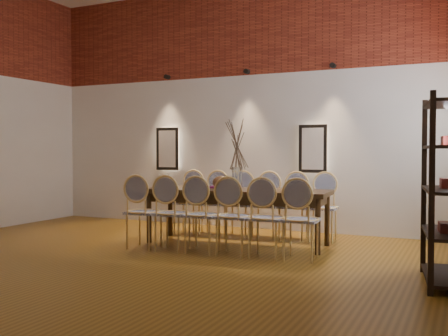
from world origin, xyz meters
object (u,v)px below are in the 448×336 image
at_px(chair_near_a, 144,212).
at_px(chair_near_b, 173,213).
at_px(bowl, 221,182).
at_px(shelving_rack, 445,190).
at_px(chair_far_a, 188,202).
at_px(chair_far_c, 239,204).
at_px(chair_far_f, 322,208).
at_px(chair_near_f, 301,220).
at_px(vase, 237,178).
at_px(chair_far_d, 266,205).
at_px(chair_far_b, 213,203).
at_px(book, 220,187).
at_px(chair_near_d, 234,216).
at_px(dining_table, 237,217).
at_px(chair_near_c, 202,215).
at_px(chair_far_e, 293,206).
at_px(chair_near_e, 267,218).

height_order(chair_near_a, chair_near_b, same).
xyz_separation_m(bowl, shelving_rack, (2.85, -1.02, 0.06)).
bearing_deg(chair_far_a, bowl, 138.92).
height_order(chair_far_c, chair_far_f, same).
relative_size(chair_near_f, vase, 3.13).
bearing_deg(chair_far_d, chair_far_b, -0.00).
bearing_deg(bowl, chair_near_a, -138.91).
relative_size(chair_far_f, vase, 3.13).
relative_size(chair_far_c, book, 3.62).
distance_m(chair_near_d, chair_far_b, 1.60).
xyz_separation_m(chair_far_c, chair_far_f, (1.24, 0.09, 0.00)).
bearing_deg(dining_table, chair_far_a, 146.78).
relative_size(vase, bowl, 1.25).
xyz_separation_m(chair_far_c, book, (-0.03, -0.59, 0.30)).
bearing_deg(bowl, chair_near_b, -119.69).
height_order(dining_table, bowl, bowl).
xyz_separation_m(dining_table, bowl, (-0.20, -0.06, 0.46)).
bearing_deg(chair_far_c, chair_near_d, 106.98).
xyz_separation_m(chair_near_a, vase, (0.99, 0.75, 0.43)).
height_order(chair_near_a, chair_near_d, same).
relative_size(chair_far_f, bowl, 3.92).
bearing_deg(chair_far_b, chair_far_f, 180.00).
bearing_deg(chair_far_c, chair_near_f, 132.49).
xyz_separation_m(chair_near_f, bowl, (-1.28, 0.54, 0.37)).
bearing_deg(book, chair_near_c, -80.55).
bearing_deg(chair_near_b, chair_near_a, 180.00).
xyz_separation_m(chair_far_a, bowl, (0.89, -0.67, 0.37)).
bearing_deg(bowl, chair_far_d, 64.90).
height_order(chair_near_b, chair_far_f, same).
distance_m(chair_near_a, chair_far_e, 2.15).
height_order(chair_near_c, chair_far_c, same).
xyz_separation_m(chair_near_e, bowl, (-0.87, 0.57, 0.37)).
bearing_deg(chair_far_b, shelving_rack, 148.51).
bearing_deg(chair_far_a, shelving_rack, 151.55).
distance_m(dining_table, chair_near_f, 1.25).
bearing_deg(chair_near_b, vase, 47.25).
distance_m(chair_near_c, book, 0.83).
bearing_deg(chair_far_b, dining_table, 132.49).
bearing_deg(chair_far_e, chair_far_c, -0.00).
distance_m(dining_table, chair_near_d, 0.72).
height_order(chair_near_e, shelving_rack, shelving_rack).
bearing_deg(book, chair_far_f, 28.11).
bearing_deg(chair_far_f, bowl, 30.50).
bearing_deg(chair_far_d, chair_far_a, -0.00).
relative_size(dining_table, chair_near_a, 2.66).
bearing_deg(dining_table, chair_far_e, 47.51).
distance_m(chair_near_b, chair_far_e, 1.85).
distance_m(dining_table, chair_near_e, 0.93).
bearing_deg(chair_near_d, chair_far_f, 58.58).
relative_size(dining_table, chair_far_c, 2.66).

